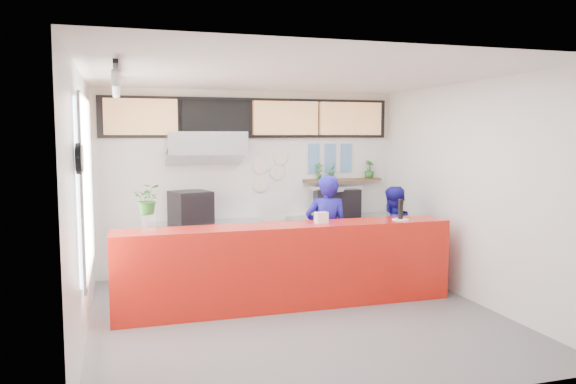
{
  "coord_description": "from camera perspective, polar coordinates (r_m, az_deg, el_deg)",
  "views": [
    {
      "loc": [
        -2.1,
        -6.57,
        2.27
      ],
      "look_at": [
        0.1,
        0.7,
        1.5
      ],
      "focal_mm": 35.0,
      "sensor_mm": 36.0,
      "label": 1
    }
  ],
  "objects": [
    {
      "name": "ceiling",
      "position": [
        6.94,
        0.91,
        11.83
      ],
      "size": [
        5.0,
        5.0,
        0.0
      ],
      "primitive_type": "plane",
      "rotation": [
        3.14,
        0.0,
        0.0
      ],
      "color": "silver"
    },
    {
      "name": "pepper_mill",
      "position": [
        7.89,
        11.37,
        -1.73
      ],
      "size": [
        0.09,
        0.09,
        0.28
      ],
      "primitive_type": "cylinder",
      "rotation": [
        0.0,
        0.0,
        0.28
      ],
      "color": "black",
      "rests_on": "white_plate"
    },
    {
      "name": "cream_band",
      "position": [
        9.31,
        -3.82,
        7.81
      ],
      "size": [
        5.0,
        0.02,
        0.8
      ],
      "primitive_type": "cube",
      "color": "beige",
      "rests_on": "wall_back"
    },
    {
      "name": "wall_right",
      "position": [
        8.06,
        18.07,
        0.02
      ],
      "size": [
        0.0,
        5.0,
        5.0
      ],
      "primitive_type": "plane",
      "rotation": [
        1.57,
        0.0,
        -1.57
      ],
      "color": "white",
      "rests_on": "ground"
    },
    {
      "name": "herb_shelf",
      "position": [
        9.73,
        5.56,
        1.23
      ],
      "size": [
        1.4,
        0.18,
        0.04
      ],
      "primitive_type": "cube",
      "color": "brown",
      "rests_on": "wall_back"
    },
    {
      "name": "herb_a",
      "position": [
        9.57,
        3.15,
        2.15
      ],
      "size": [
        0.18,
        0.15,
        0.29
      ],
      "primitive_type": "imported",
      "rotation": [
        0.0,
        0.0,
        -0.41
      ],
      "color": "#266824",
      "rests_on": "herb_shelf"
    },
    {
      "name": "espresso_tray",
      "position": [
        9.49,
        4.97,
        0.41
      ],
      "size": [
        0.87,
        0.76,
        0.07
      ],
      "primitive_type": "cube",
      "rotation": [
        0.0,
        0.0,
        0.41
      ],
      "color": "#B6B8BE",
      "rests_on": "espresso_machine"
    },
    {
      "name": "herb_b",
      "position": [
        9.65,
        4.48,
        2.11
      ],
      "size": [
        0.18,
        0.17,
        0.27
      ],
      "primitive_type": "imported",
      "rotation": [
        0.0,
        0.0,
        0.41
      ],
      "color": "#266824",
      "rests_on": "herb_shelf"
    },
    {
      "name": "photo_frame_a",
      "position": [
        9.6,
        2.64,
        4.18
      ],
      "size": [
        0.2,
        0.02,
        0.25
      ],
      "primitive_type": "cube",
      "color": "#598CBF",
      "rests_on": "wall_back"
    },
    {
      "name": "soffit",
      "position": [
        9.28,
        -3.78,
        7.51
      ],
      "size": [
        4.8,
        0.04,
        0.65
      ],
      "primitive_type": "cube",
      "color": "black",
      "rests_on": "wall_back"
    },
    {
      "name": "staff_center",
      "position": [
        8.22,
        3.94,
        -4.16
      ],
      "size": [
        0.7,
        0.54,
        1.71
      ],
      "primitive_type": "imported",
      "rotation": [
        0.0,
        0.0,
        2.9
      ],
      "color": "#19148F",
      "rests_on": "ground"
    },
    {
      "name": "service_counter",
      "position": [
        7.48,
        -0.07,
        -7.51
      ],
      "size": [
        4.5,
        0.6,
        1.1
      ],
      "primitive_type": "cube",
      "color": "red",
      "rests_on": "ground"
    },
    {
      "name": "napkin_holder",
      "position": [
        7.51,
        3.39,
        -2.62
      ],
      "size": [
        0.19,
        0.14,
        0.15
      ],
      "primitive_type": "cube",
      "rotation": [
        0.0,
        0.0,
        0.2
      ],
      "color": "white",
      "rests_on": "service_counter"
    },
    {
      "name": "wall_clock_rim",
      "position": [
        5.69,
        -20.48,
        3.19
      ],
      "size": [
        0.05,
        0.3,
        0.3
      ],
      "primitive_type": "cylinder",
      "rotation": [
        0.0,
        1.57,
        0.0
      ],
      "color": "black",
      "rests_on": "wall_left"
    },
    {
      "name": "extraction_hood",
      "position": [
        8.82,
        -8.39,
        4.95
      ],
      "size": [
        1.2,
        0.7,
        0.35
      ],
      "primitive_type": "cube",
      "color": "#B2B5BA",
      "rests_on": "ceiling"
    },
    {
      "name": "hood_lip",
      "position": [
        8.82,
        -8.37,
        3.65
      ],
      "size": [
        1.2,
        0.69,
        0.31
      ],
      "primitive_type": "cube",
      "rotation": [
        -0.35,
        0.0,
        0.0
      ],
      "color": "#B2B5BA",
      "rests_on": "ceiling"
    },
    {
      "name": "right_bench",
      "position": [
        9.65,
        5.4,
        -5.1
      ],
      "size": [
        1.8,
        0.6,
        0.9
      ],
      "primitive_type": "cube",
      "color": "#B2B5BA",
      "rests_on": "ground"
    },
    {
      "name": "prep_bench",
      "position": [
        9.05,
        -8.28,
        -5.87
      ],
      "size": [
        1.8,
        0.6,
        0.9
      ],
      "primitive_type": "cube",
      "color": "#B2B5BA",
      "rests_on": "ground"
    },
    {
      "name": "menu_board_far_right",
      "position": [
        9.74,
        6.38,
        7.41
      ],
      "size": [
        1.1,
        0.1,
        0.55
      ],
      "primitive_type": "cube",
      "color": "tan",
      "rests_on": "wall_back"
    },
    {
      "name": "staff_right",
      "position": [
        8.64,
        10.52,
        -4.42
      ],
      "size": [
        0.85,
        0.73,
        1.5
      ],
      "primitive_type": "imported",
      "rotation": [
        0.0,
        0.0,
        3.39
      ],
      "color": "#19148F",
      "rests_on": "ground"
    },
    {
      "name": "floor",
      "position": [
        7.26,
        0.87,
        -12.43
      ],
      "size": [
        5.0,
        5.0,
        0.0
      ],
      "primitive_type": "plane",
      "color": "slate",
      "rests_on": "ground"
    },
    {
      "name": "menu_board_mid_left",
      "position": [
        9.08,
        -7.32,
        7.51
      ],
      "size": [
        1.1,
        0.1,
        0.55
      ],
      "primitive_type": "cube",
      "color": "black",
      "rests_on": "wall_back"
    },
    {
      "name": "menu_board_mid_right",
      "position": [
        9.34,
        -0.23,
        7.51
      ],
      "size": [
        1.1,
        0.1,
        0.55
      ],
      "primitive_type": "cube",
      "color": "tan",
      "rests_on": "wall_back"
    },
    {
      "name": "photo_frame_f",
      "position": [
        9.83,
        5.93,
        2.73
      ],
      "size": [
        0.2,
        0.02,
        0.25
      ],
      "primitive_type": "cube",
      "color": "#598CBF",
      "rests_on": "wall_back"
    },
    {
      "name": "photo_frame_d",
      "position": [
        9.61,
        2.63,
        2.69
      ],
      "size": [
        0.2,
        0.02,
        0.25
      ],
      "primitive_type": "cube",
      "color": "#598CBF",
      "rests_on": "wall_back"
    },
    {
      "name": "espresso_machine",
      "position": [
        9.52,
        4.96,
        -1.07
      ],
      "size": [
        0.83,
        0.66,
        0.47
      ],
      "primitive_type": "cube",
      "rotation": [
        0.0,
        0.0,
        -0.2
      ],
      "color": "black",
      "rests_on": "right_bench"
    },
    {
      "name": "dec_plate_d",
      "position": [
        9.41,
        -0.79,
        3.54
      ],
      "size": [
        0.24,
        0.03,
        0.24
      ],
      "primitive_type": "cylinder",
      "rotation": [
        1.57,
        0.0,
        0.0
      ],
      "color": "silver",
      "rests_on": "wall_back"
    },
    {
      "name": "glass_vase",
      "position": [
        7.0,
        -13.97,
        -3.14
      ],
      "size": [
        0.18,
        0.18,
        0.21
      ],
      "primitive_type": "cylinder",
      "rotation": [
        0.0,
        0.0,
        -0.05
      ],
      "color": "white",
      "rests_on": "service_counter"
    },
    {
      "name": "panini_oven",
      "position": [
        8.91,
        -9.86,
        -1.52
      ],
      "size": [
        0.7,
        0.7,
        0.5
      ],
      "primitive_type": "cube",
      "rotation": [
        0.0,
        0.0,
        0.3
      ],
      "color": "black",
      "rests_on": "prep_bench"
    },
    {
      "name": "photo_frame_e",
      "position": [
        9.72,
        4.3,
        2.71
      ],
      "size": [
        0.2,
        0.02,
        0.25
      ],
      "primitive_type": "cube",
      "color": "#598CBF",
      "rests_on": "wall_back"
    },
    {
      "name": "wall_left",
      "position": [
        6.63,
        -20.18,
        -1.25
      ],
      "size": [
        0.0,
        5.0,
        5.0
      ],
      "primitive_type": "plane",
      "rotation": [
        1.57,
        0.0,
        1.57
      ],
      "color": "white",
      "rests_on": "ground"
    },
    {
      "name": "dec_plate_a",
      "position": [
        9.33,
        -2.86,
        2.59
      ],
      "size": [
        0.24,
        0.03,
        0.24
      ],
      "primitive_type": "cylinder",
      "rotation": [
        1.57,
        0.0,
        0.0
      ],
      "color": "silver",
      "rests_on": "wall_back"
    },
    {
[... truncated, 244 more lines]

